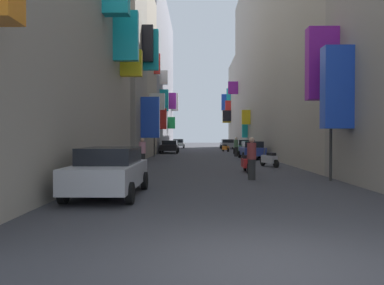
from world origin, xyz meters
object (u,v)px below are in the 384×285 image
object	(u,v)px
scooter_orange	(226,148)
scooter_silver	(269,159)
parked_car_black	(170,146)
traffic_light_far_corner	(331,110)
parked_car_blue	(252,150)
parked_car_white	(178,143)
parked_car_grey	(227,144)
parked_car_green	(245,147)
pedestrian_near_left	(142,153)
pedestrian_near_right	(236,147)
pedestrian_crossing	(252,159)
traffic_light_near_corner	(154,123)
parked_car_silver	(109,170)
scooter_red	(247,163)

from	to	relation	value
scooter_orange	scooter_silver	bearing A→B (deg)	-87.72
parked_car_black	traffic_light_far_corner	distance (m)	26.18
traffic_light_far_corner	parked_car_blue	bearing A→B (deg)	93.80
parked_car_white	parked_car_black	world-z (taller)	parked_car_white
parked_car_white	parked_car_grey	size ratio (longest dim) A/B	1.01
parked_car_green	pedestrian_near_left	distance (m)	17.16
parked_car_green	pedestrian_near_left	size ratio (longest dim) A/B	2.49
traffic_light_far_corner	parked_car_white	bearing A→B (deg)	101.15
scooter_silver	pedestrian_near_right	distance (m)	11.18
parked_car_white	parked_car_green	size ratio (longest dim) A/B	0.91
parked_car_white	pedestrian_crossing	distance (m)	42.17
parked_car_black	traffic_light_near_corner	xyz separation A→B (m)	(-0.85, -7.41, 2.30)
scooter_silver	parked_car_grey	bearing A→B (deg)	89.63
parked_car_blue	pedestrian_near_left	size ratio (longest dim) A/B	2.28
scooter_orange	pedestrian_crossing	bearing A→B (deg)	-92.54
parked_car_silver	pedestrian_crossing	xyz separation A→B (m)	(5.04, 4.06, 0.12)
scooter_orange	traffic_light_near_corner	xyz separation A→B (m)	(-7.29, -10.85, 2.57)
parked_car_green	traffic_light_far_corner	world-z (taller)	traffic_light_far_corner
parked_car_white	traffic_light_far_corner	world-z (taller)	traffic_light_far_corner
parked_car_grey	traffic_light_far_corner	size ratio (longest dim) A/B	0.92
parked_car_black	parked_car_silver	size ratio (longest dim) A/B	0.99
parked_car_black	scooter_orange	xyz separation A→B (m)	(6.44, 3.43, -0.28)
scooter_red	pedestrian_near_right	world-z (taller)	pedestrian_near_right
parked_car_blue	parked_car_silver	distance (m)	19.79
scooter_red	pedestrian_near_right	xyz separation A→B (m)	(1.08, 14.34, 0.42)
scooter_silver	traffic_light_far_corner	world-z (taller)	traffic_light_far_corner
parked_car_blue	pedestrian_crossing	size ratio (longest dim) A/B	2.22
parked_car_blue	scooter_silver	size ratio (longest dim) A/B	2.20
parked_car_silver	scooter_red	bearing A→B (deg)	54.40
parked_car_black	scooter_orange	bearing A→B (deg)	28.07
parked_car_blue	parked_car_silver	world-z (taller)	parked_car_silver
parked_car_black	traffic_light_far_corner	bearing A→B (deg)	-71.15
parked_car_silver	scooter_red	xyz separation A→B (m)	(5.30, 7.40, -0.32)
parked_car_grey	pedestrian_crossing	world-z (taller)	pedestrian_crossing
parked_car_green	parked_car_blue	bearing A→B (deg)	-92.72
parked_car_green	pedestrian_near_right	xyz separation A→B (m)	(-1.22, -3.13, 0.10)
traffic_light_far_corner	parked_car_black	bearing A→B (deg)	108.85
scooter_red	scooter_orange	bearing A→B (deg)	87.73
parked_car_blue	traffic_light_far_corner	bearing A→B (deg)	-86.20
scooter_red	traffic_light_near_corner	size ratio (longest dim) A/B	0.39
parked_car_grey	traffic_light_far_corner	xyz separation A→B (m)	(0.94, -37.59, 2.18)
pedestrian_near_right	scooter_red	bearing A→B (deg)	-94.29
scooter_orange	scooter_red	world-z (taller)	same
parked_car_green	traffic_light_near_corner	size ratio (longest dim) A/B	0.97
pedestrian_near_left	traffic_light_near_corner	size ratio (longest dim) A/B	0.39
pedestrian_crossing	pedestrian_near_left	world-z (taller)	pedestrian_crossing
scooter_silver	scooter_red	bearing A→B (deg)	-119.77
scooter_orange	pedestrian_near_right	size ratio (longest dim) A/B	1.09
pedestrian_near_left	parked_car_white	bearing A→B (deg)	89.44
pedestrian_near_left	pedestrian_near_right	world-z (taller)	pedestrian_near_right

